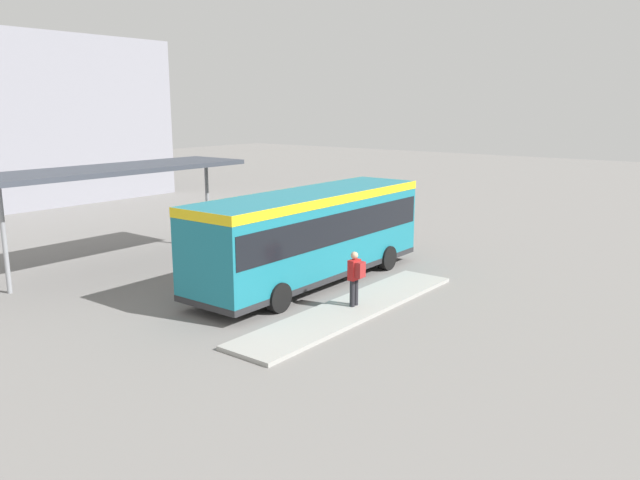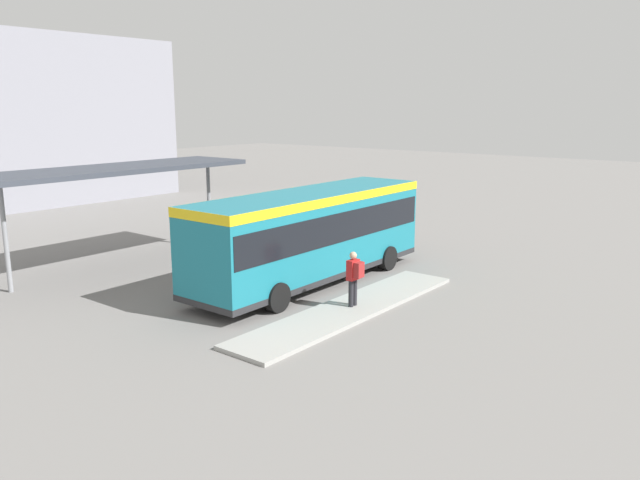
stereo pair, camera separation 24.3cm
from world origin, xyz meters
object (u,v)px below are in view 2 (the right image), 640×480
at_px(pedestrian_waiting, 354,275).
at_px(bicycle_white, 318,218).
at_px(bicycle_blue, 343,221).
at_px(bicycle_orange, 327,220).
at_px(city_bus, 311,230).

relative_size(pedestrian_waiting, bicycle_white, 0.98).
height_order(pedestrian_waiting, bicycle_blue, pedestrian_waiting).
xyz_separation_m(bicycle_orange, bicycle_white, (0.17, 0.76, -0.01)).
height_order(city_bus, bicycle_orange, city_bus).
bearing_deg(bicycle_white, city_bus, 126.90).
height_order(pedestrian_waiting, bicycle_white, pedestrian_waiting).
relative_size(city_bus, bicycle_orange, 5.74).
xyz_separation_m(city_bus, bicycle_blue, (8.84, 5.18, -1.53)).
relative_size(city_bus, bicycle_blue, 6.22).
height_order(pedestrian_waiting, bicycle_orange, pedestrian_waiting).
height_order(bicycle_orange, bicycle_white, bicycle_orange).
distance_m(city_bus, pedestrian_waiting, 3.43).
relative_size(city_bus, pedestrian_waiting, 5.99).
height_order(city_bus, bicycle_blue, city_bus).
bearing_deg(city_bus, pedestrian_waiting, -118.15).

